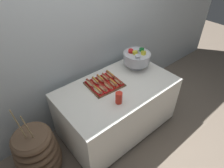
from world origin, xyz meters
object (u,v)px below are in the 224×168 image
at_px(hot_dog_5, 90,83).
at_px(punch_bowl, 137,57).
at_px(hot_dog_1, 103,88).
at_px(hot_dog_8, 106,77).
at_px(buffet_table, 117,107).
at_px(hot_dog_7, 101,79).
at_px(hot_dog_2, 108,86).
at_px(floor_vase, 37,152).
at_px(hot_dog_9, 110,75).
at_px(hot_dog_3, 113,83).
at_px(hot_dog_4, 118,81).
at_px(hot_dog_0, 98,90).
at_px(cup_stack, 119,98).
at_px(serving_tray, 104,84).
at_px(hot_dog_6, 96,81).

height_order(hot_dog_5, punch_bowl, punch_bowl).
bearing_deg(hot_dog_1, hot_dog_8, 43.55).
height_order(buffet_table, hot_dog_7, hot_dog_7).
distance_m(hot_dog_2, punch_bowl, 0.60).
distance_m(floor_vase, hot_dog_9, 1.25).
distance_m(hot_dog_1, hot_dog_7, 0.18).
xyz_separation_m(hot_dog_3, hot_dog_4, (0.07, -0.01, -0.00)).
xyz_separation_m(hot_dog_0, hot_dog_9, (0.31, 0.14, -0.00)).
relative_size(hot_dog_2, hot_dog_3, 1.07).
relative_size(floor_vase, hot_dog_9, 5.65).
bearing_deg(floor_vase, hot_dog_0, -4.76).
bearing_deg(hot_dog_4, cup_stack, -130.56).
height_order(hot_dog_2, hot_dog_9, hot_dog_9).
xyz_separation_m(buffet_table, hot_dog_3, (-0.03, 0.04, 0.39)).
bearing_deg(hot_dog_8, cup_stack, -110.20).
distance_m(buffet_table, floor_vase, 1.10).
bearing_deg(buffet_table, serving_tray, 127.59).
relative_size(hot_dog_1, hot_dog_5, 0.95).
bearing_deg(hot_dog_8, hot_dog_7, 175.83).
height_order(hot_dog_1, hot_dog_6, hot_dog_1).
xyz_separation_m(hot_dog_0, hot_dog_6, (0.09, 0.16, -0.00)).
height_order(serving_tray, hot_dog_3, hot_dog_3).
relative_size(floor_vase, hot_dog_6, 6.27).
relative_size(buffet_table, hot_dog_2, 8.40).
bearing_deg(hot_dog_6, hot_dog_4, -40.43).
distance_m(hot_dog_0, hot_dog_3, 0.23).
xyz_separation_m(buffet_table, hot_dog_7, (-0.09, 0.21, 0.39)).
xyz_separation_m(hot_dog_7, hot_dog_9, (0.15, -0.01, -0.00)).
bearing_deg(hot_dog_6, hot_dog_0, -118.62).
height_order(hot_dog_7, hot_dog_8, hot_dog_7).
bearing_deg(serving_tray, hot_dog_0, -155.36).
height_order(hot_dog_2, cup_stack, cup_stack).
xyz_separation_m(hot_dog_1, punch_bowl, (0.66, 0.10, 0.12)).
xyz_separation_m(hot_dog_1, hot_dog_4, (0.22, -0.02, -0.00)).
relative_size(floor_vase, cup_stack, 7.64).
xyz_separation_m(serving_tray, cup_stack, (-0.08, -0.35, 0.06)).
bearing_deg(hot_dog_1, cup_stack, -89.05).
bearing_deg(buffet_table, cup_stack, -128.79).
height_order(hot_dog_2, hot_dog_7, hot_dog_7).
relative_size(serving_tray, hot_dog_4, 2.62).
height_order(hot_dog_0, cup_stack, cup_stack).
distance_m(hot_dog_0, hot_dog_1, 0.08).
height_order(serving_tray, hot_dog_0, hot_dog_0).
bearing_deg(hot_dog_1, hot_dog_7, 61.38).
xyz_separation_m(hot_dog_0, hot_dog_7, (0.16, 0.15, -0.00)).
bearing_deg(hot_dog_9, punch_bowl, -6.89).
height_order(hot_dog_3, cup_stack, cup_stack).
relative_size(serving_tray, hot_dog_1, 2.52).
relative_size(hot_dog_0, hot_dog_9, 0.94).
height_order(hot_dog_5, hot_dog_7, hot_dog_7).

